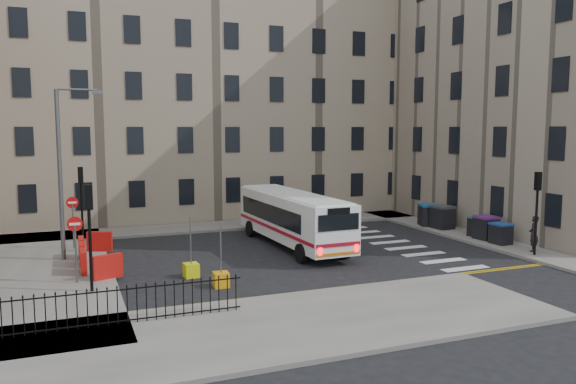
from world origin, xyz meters
TOP-DOWN VIEW (x-y plane):
  - ground at (0.00, 0.00)m, footprint 120.00×120.00m
  - pavement_north at (-6.00, 8.60)m, footprint 36.00×3.20m
  - pavement_east at (9.00, 4.00)m, footprint 2.40×26.00m
  - pavement_west at (-14.00, 1.00)m, footprint 6.00×22.00m
  - pavement_sw at (-7.00, -10.00)m, footprint 20.00×6.00m
  - terrace_north at (-7.00, 15.50)m, footprint 38.30×10.80m
  - corner_east at (19.00, 5.00)m, footprint 17.80×24.30m
  - traffic_light_east at (8.60, -5.50)m, footprint 0.28×0.22m
  - traffic_light_nw at (-12.00, 6.50)m, footprint 0.28×0.22m
  - traffic_light_sw at (-12.00, -4.00)m, footprint 0.28×0.22m
  - streetlamp at (-13.00, 2.00)m, footprint 0.50×0.22m
  - no_entry_north at (-12.50, 4.50)m, footprint 0.60×0.08m
  - no_entry_south at (-12.50, -2.50)m, footprint 0.60×0.08m
  - roadworks_barriers at (-11.84, 0.50)m, footprint 1.66×6.26m
  - iron_railings at (-11.25, -8.20)m, footprint 7.80×0.04m
  - bus at (-1.49, 1.43)m, footprint 2.86×10.50m
  - wheelie_bin_a at (8.92, -2.81)m, footprint 0.94×1.06m
  - wheelie_bin_b at (9.07, -1.47)m, footprint 1.10×1.25m
  - wheelie_bin_c at (9.28, -0.65)m, footprint 1.20×1.29m
  - wheelie_bin_d at (8.94, 2.27)m, footprint 1.22×1.37m
  - wheelie_bin_e at (8.75, 3.48)m, footprint 1.42×1.53m
  - pedestrian at (9.08, -4.92)m, footprint 0.79×0.71m
  - bollard_yellow at (-7.92, -2.83)m, footprint 0.64×0.64m
  - bollard_chevron at (-7.11, -4.77)m, footprint 0.64×0.64m

SIDE VIEW (x-z plane):
  - ground at x=0.00m, z-range 0.00..0.00m
  - pavement_north at x=-6.00m, z-range 0.00..0.15m
  - pavement_east at x=9.00m, z-range 0.00..0.15m
  - pavement_west at x=-14.00m, z-range 0.00..0.15m
  - pavement_sw at x=-7.00m, z-range 0.00..0.15m
  - bollard_yellow at x=-7.92m, z-range 0.00..0.60m
  - bollard_chevron at x=-7.11m, z-range 0.00..0.60m
  - roadworks_barriers at x=-11.84m, z-range 0.15..1.15m
  - wheelie_bin_a at x=8.92m, z-range 0.15..1.28m
  - wheelie_bin_c at x=9.28m, z-range 0.15..1.32m
  - iron_railings at x=-11.25m, z-range 0.15..1.35m
  - wheelie_bin_b at x=9.07m, z-range 0.16..1.46m
  - wheelie_bin_e at x=8.75m, z-range 0.16..1.54m
  - wheelie_bin_d at x=8.94m, z-range 0.16..1.58m
  - pedestrian at x=9.08m, z-range 0.15..1.97m
  - bus at x=-1.49m, z-range 0.22..3.04m
  - no_entry_north at x=-12.50m, z-range 0.58..3.58m
  - no_entry_south at x=-12.50m, z-range 0.58..3.58m
  - traffic_light_east at x=8.60m, z-range 0.82..4.92m
  - traffic_light_nw at x=-12.00m, z-range 0.82..4.92m
  - traffic_light_sw at x=-12.00m, z-range 0.82..4.92m
  - streetlamp at x=-13.00m, z-range 0.27..8.41m
  - terrace_north at x=-7.00m, z-range 0.02..17.22m
  - corner_east at x=19.00m, z-range 0.02..19.22m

